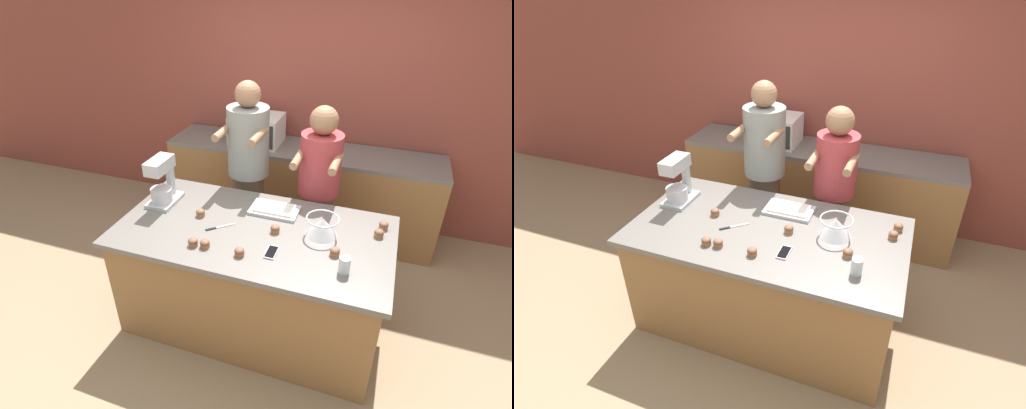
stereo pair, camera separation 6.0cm
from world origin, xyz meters
TOP-DOWN VIEW (x-y plane):
  - ground_plane at (0.00, 0.00)m, footprint 16.00×16.00m
  - back_wall at (0.00, 1.82)m, footprint 10.00×0.06m
  - island_counter at (0.00, 0.00)m, footprint 1.98×1.06m
  - back_counter at (0.00, 1.47)m, footprint 2.80×0.60m
  - person_left at (-0.32, 0.76)m, footprint 0.37×0.52m
  - person_right at (0.31, 0.76)m, footprint 0.36×0.51m
  - stand_mixer at (-0.81, 0.13)m, footprint 0.20×0.30m
  - mixing_bowl at (0.48, 0.10)m, footprint 0.24×0.24m
  - baking_tray at (0.07, 0.29)m, footprint 0.37×0.23m
  - microwave_oven at (-0.49, 1.47)m, footprint 0.51×0.40m
  - cell_phone at (0.21, -0.22)m, footprint 0.07×0.14m
  - drinking_glass at (0.69, -0.26)m, footprint 0.07×0.07m
  - knife at (-0.25, -0.07)m, footprint 0.17×0.16m
  - cupcake_0 at (-0.32, -0.32)m, footprint 0.07×0.07m
  - cupcake_1 at (0.88, 0.32)m, footprint 0.07×0.07m
  - cupcake_2 at (-0.24, -0.31)m, footprint 0.07×0.07m
  - cupcake_3 at (0.60, -0.10)m, footprint 0.07×0.07m
  - cupcake_4 at (0.01, -0.31)m, footprint 0.07×0.07m
  - cupcake_5 at (-0.44, 0.04)m, footprint 0.07×0.07m
  - cupcake_6 at (0.16, 0.02)m, footprint 0.07×0.07m
  - cupcake_7 at (0.86, 0.21)m, footprint 0.07×0.07m

SIDE VIEW (x-z plane):
  - ground_plane at x=0.00m, z-range 0.00..0.00m
  - island_counter at x=0.00m, z-range 0.00..0.89m
  - back_counter at x=0.00m, z-range 0.00..0.93m
  - person_right at x=0.31m, z-range 0.04..1.65m
  - knife at x=-0.25m, z-range 0.89..0.89m
  - cell_phone at x=0.21m, z-range 0.89..0.90m
  - baking_tray at x=0.07m, z-range 0.89..0.93m
  - cupcake_0 at x=-0.32m, z-range 0.89..0.95m
  - cupcake_1 at x=0.88m, z-range 0.89..0.95m
  - cupcake_2 at x=-0.24m, z-range 0.89..0.95m
  - cupcake_3 at x=0.60m, z-range 0.89..0.95m
  - cupcake_4 at x=0.01m, z-range 0.89..0.95m
  - cupcake_5 at x=-0.44m, z-range 0.89..0.95m
  - cupcake_6 at x=0.16m, z-range 0.89..0.95m
  - cupcake_7 at x=0.86m, z-range 0.89..0.95m
  - person_left at x=-0.32m, z-range 0.04..1.79m
  - drinking_glass at x=0.69m, z-range 0.89..1.00m
  - mixing_bowl at x=0.48m, z-range 0.89..1.03m
  - stand_mixer at x=-0.81m, z-range 0.86..1.25m
  - microwave_oven at x=-0.49m, z-range 0.93..1.23m
  - back_wall at x=0.00m, z-range 0.00..2.70m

